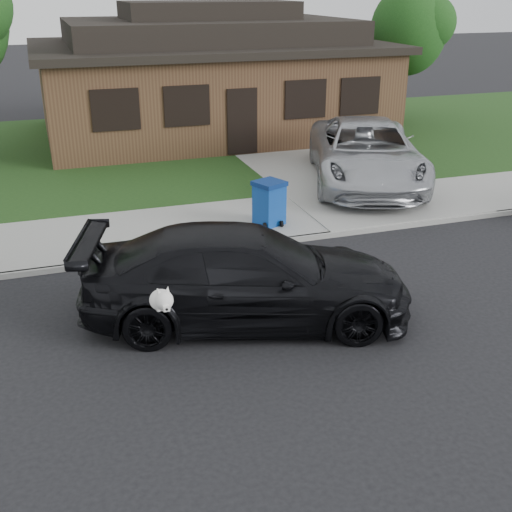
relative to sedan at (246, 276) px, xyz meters
name	(u,v)px	position (x,y,z in m)	size (l,w,h in m)	color
ground	(211,337)	(-0.75, -0.43, -0.80)	(120.00, 120.00, 0.00)	black
sidewalk	(155,231)	(-0.75, 4.57, -0.74)	(60.00, 3.00, 0.12)	gray
curb	(168,255)	(-0.75, 3.07, -0.74)	(60.00, 0.12, 0.12)	gray
lawn	(112,152)	(-0.75, 12.57, -0.74)	(60.00, 13.00, 0.13)	#193814
driveway	(310,159)	(5.25, 9.57, -0.73)	(4.50, 13.00, 0.14)	gray
sedan	(246,276)	(0.00, 0.00, 0.00)	(5.92, 3.69, 1.60)	black
minivan	(366,153)	(5.53, 6.33, 0.20)	(2.85, 6.18, 1.72)	#B3B5BB
recycling_bin	(269,203)	(1.86, 4.05, -0.16)	(0.81, 0.81, 1.03)	navy
house	(210,77)	(3.25, 14.57, 1.33)	(12.60, 8.60, 4.65)	#422B1C
tree_1	(413,29)	(11.39, 13.97, 2.91)	(3.15, 3.00, 5.25)	#332114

